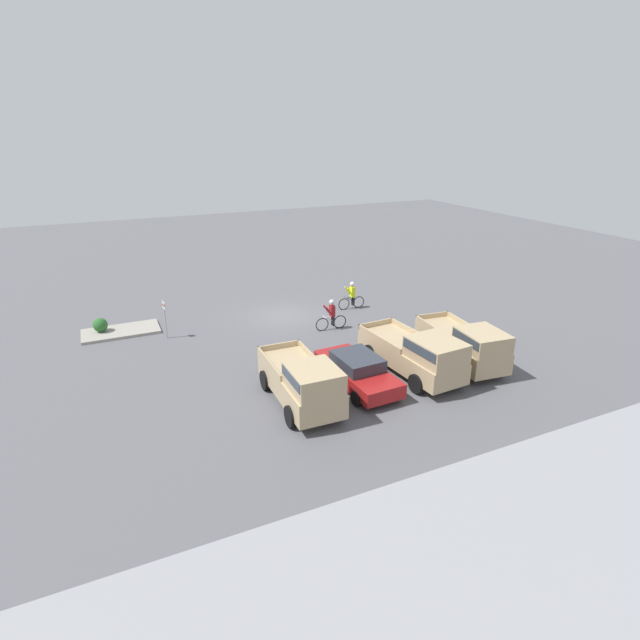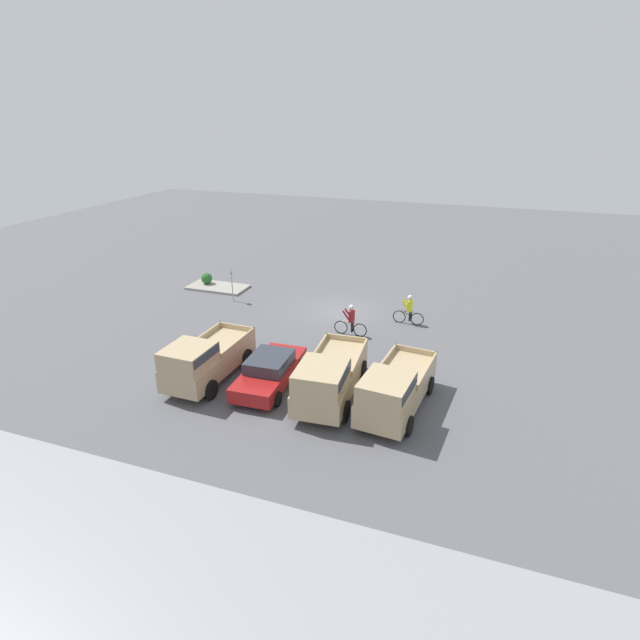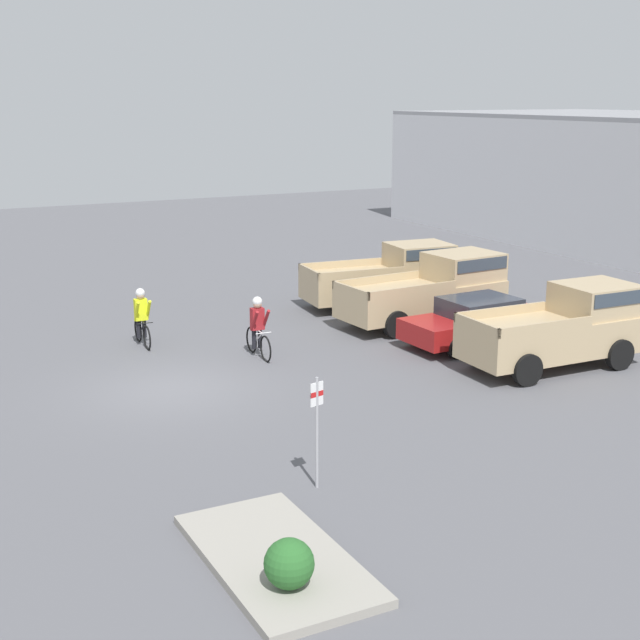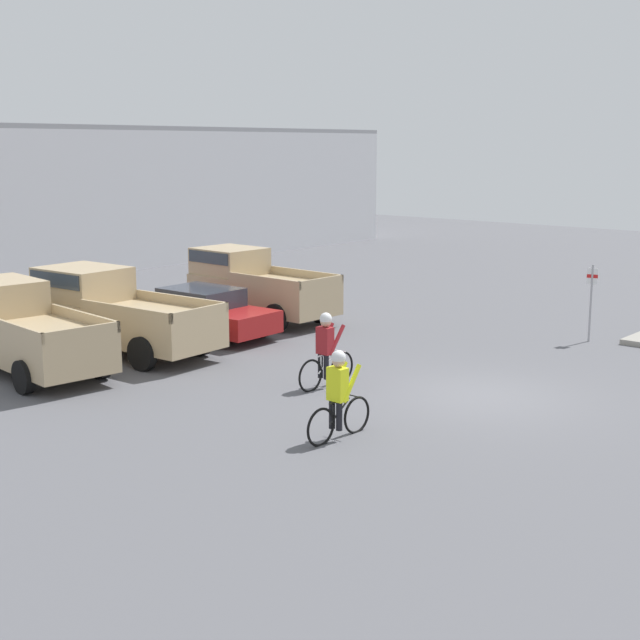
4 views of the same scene
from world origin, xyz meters
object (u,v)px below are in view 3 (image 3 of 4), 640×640
at_px(cyclist_0, 258,326).
at_px(shrub, 289,564).
at_px(cyclist_1, 141,316).
at_px(fire_lane_sign, 317,421).
at_px(pickup_truck_2, 564,325).
at_px(pickup_truck_0, 391,274).
at_px(pickup_truck_1, 435,288).
at_px(sedan_0, 479,321).

relative_size(cyclist_0, shrub, 2.43).
relative_size(cyclist_1, fire_lane_sign, 0.81).
bearing_deg(shrub, cyclist_0, 158.54).
bearing_deg(pickup_truck_2, cyclist_1, -127.30).
distance_m(cyclist_0, cyclist_1, 3.70).
xyz_separation_m(cyclist_1, shrub, (14.31, -2.01, -0.36)).
height_order(cyclist_0, cyclist_1, cyclist_0).
bearing_deg(pickup_truck_0, pickup_truck_1, 0.20).
bearing_deg(shrub, pickup_truck_2, 121.11).
relative_size(pickup_truck_1, cyclist_1, 3.23).
xyz_separation_m(sedan_0, shrub, (9.81, -10.89, -0.18)).
bearing_deg(sedan_0, cyclist_0, -106.34).
bearing_deg(cyclist_1, fire_lane_sign, 0.38).
distance_m(pickup_truck_0, pickup_truck_2, 8.37).
relative_size(sedan_0, cyclist_0, 2.57).
relative_size(sedan_0, fire_lane_sign, 2.16).
distance_m(pickup_truck_1, sedan_0, 2.89).
distance_m(cyclist_1, fire_lane_sign, 11.16).
bearing_deg(pickup_truck_1, cyclist_1, -100.19).
relative_size(sedan_0, cyclist_1, 2.67).
bearing_deg(pickup_truck_2, shrub, -58.89).
relative_size(pickup_truck_2, cyclist_0, 2.76).
bearing_deg(pickup_truck_2, fire_lane_sign, -68.00).
distance_m(pickup_truck_1, fire_lane_sign, 13.21).
bearing_deg(pickup_truck_0, fire_lane_sign, -36.94).
height_order(pickup_truck_0, fire_lane_sign, fire_lane_sign).
height_order(pickup_truck_2, shrub, pickup_truck_2).
height_order(pickup_truck_1, cyclist_0, pickup_truck_1).
bearing_deg(pickup_truck_0, shrub, -36.24).
height_order(sedan_0, fire_lane_sign, fire_lane_sign).
xyz_separation_m(pickup_truck_1, fire_lane_sign, (9.49, -9.19, 0.19)).
bearing_deg(cyclist_0, fire_lane_sign, -16.39).
height_order(pickup_truck_2, cyclist_1, pickup_truck_2).
bearing_deg(fire_lane_sign, shrub, -33.41).
distance_m(pickup_truck_2, fire_lane_sign, 10.27).
relative_size(pickup_truck_0, fire_lane_sign, 2.48).
bearing_deg(shrub, fire_lane_sign, 146.59).
xyz_separation_m(pickup_truck_2, shrub, (7.00, -11.60, -0.61)).
xyz_separation_m(pickup_truck_0, shrub, (15.36, -11.26, -0.56)).
distance_m(pickup_truck_0, sedan_0, 5.58).
height_order(pickup_truck_0, sedan_0, pickup_truck_0).
relative_size(sedan_0, pickup_truck_2, 0.93).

